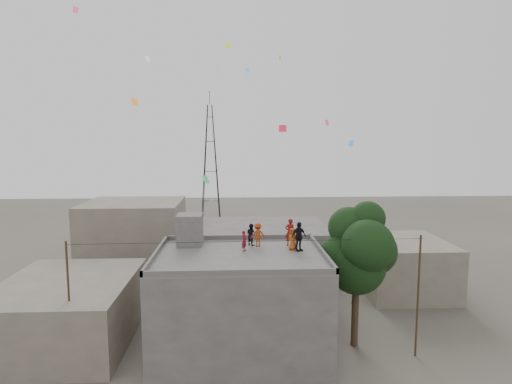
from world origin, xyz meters
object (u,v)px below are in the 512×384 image
stair_head_box (190,230)px  tree (359,250)px  person_dark_adult (299,237)px  person_red_adult (290,232)px  transmission_tower (210,165)px

stair_head_box → tree: tree is taller
stair_head_box → tree: 10.80m
tree → person_dark_adult: bearing=178.7°
stair_head_box → person_dark_adult: stair_head_box is taller
stair_head_box → person_red_adult: bearing=-4.7°
person_dark_adult → stair_head_box: bearing=134.8°
person_red_adult → person_dark_adult: (0.36, -1.39, 0.03)m
person_red_adult → stair_head_box: bearing=-9.2°
stair_head_box → tree: bearing=-10.7°
tree → person_dark_adult: 3.85m
transmission_tower → person_dark_adult: bearing=-79.0°
stair_head_box → transmission_tower: transmission_tower is taller
stair_head_box → person_dark_adult: (6.82, -1.92, -0.10)m
stair_head_box → person_red_adult: size_ratio=1.14×
tree → transmission_tower: size_ratio=0.45×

